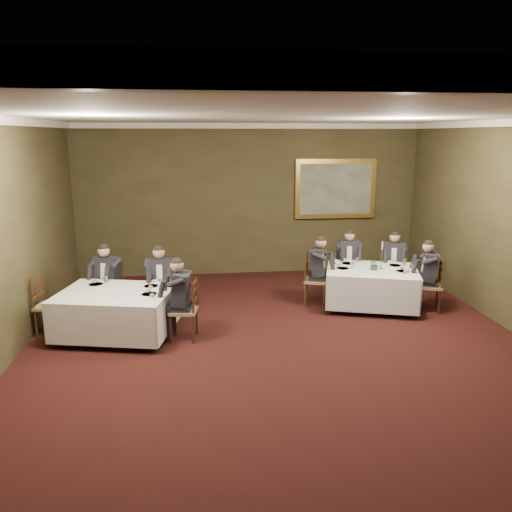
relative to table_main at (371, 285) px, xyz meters
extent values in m
plane|color=black|center=(-2.05, -2.22, -0.45)|extent=(10.00, 10.00, 0.00)
cube|color=silver|center=(-2.05, -2.22, 3.05)|extent=(8.00, 10.00, 0.10)
cube|color=#352F1A|center=(-2.05, 2.78, 1.30)|extent=(8.00, 0.10, 3.50)
cube|color=white|center=(-2.05, 2.73, 2.99)|extent=(8.00, 0.10, 0.12)
cube|color=black|center=(0.00, 0.00, 0.28)|extent=(1.91, 1.64, 0.04)
cube|color=white|center=(0.00, 0.00, 0.31)|extent=(1.98, 1.72, 0.02)
cube|color=white|center=(0.00, 0.00, -0.02)|extent=(2.01, 1.74, 0.65)
cube|color=black|center=(-4.65, -0.86, 0.28)|extent=(1.96, 1.64, 0.04)
cube|color=white|center=(-4.65, -0.86, 0.31)|extent=(2.04, 1.71, 0.02)
cube|color=white|center=(-4.65, -0.86, -0.02)|extent=(2.06, 1.74, 0.65)
cube|color=#977B4D|center=(-0.18, 0.96, 0.04)|extent=(0.48, 0.46, 0.05)
cube|color=black|center=(-0.16, 1.15, 0.28)|extent=(0.38, 0.07, 0.54)
cube|color=black|center=(-0.18, 0.96, 0.41)|extent=(0.45, 0.35, 0.55)
sphere|color=tan|center=(-0.18, 0.96, 0.79)|extent=(0.23, 0.23, 0.21)
cube|color=#977B4D|center=(0.69, 0.69, 0.04)|extent=(0.55, 0.54, 0.05)
cube|color=black|center=(0.75, 0.87, 0.28)|extent=(0.37, 0.15, 0.54)
cube|color=black|center=(0.69, 0.69, 0.41)|extent=(0.50, 0.42, 0.55)
sphere|color=tan|center=(0.69, 0.69, 0.79)|extent=(0.26, 0.26, 0.21)
cube|color=#977B4D|center=(-1.02, 0.31, 0.04)|extent=(0.53, 0.54, 0.05)
cube|color=black|center=(-1.20, 0.37, 0.28)|extent=(0.14, 0.37, 0.54)
cube|color=black|center=(-1.02, 0.31, 0.41)|extent=(0.42, 0.49, 0.55)
sphere|color=tan|center=(-1.02, 0.31, 0.79)|extent=(0.26, 0.26, 0.21)
cube|color=#977B4D|center=(1.02, -0.31, 0.04)|extent=(0.54, 0.55, 0.05)
cube|color=black|center=(1.20, -0.37, 0.28)|extent=(0.15, 0.37, 0.54)
cube|color=black|center=(1.02, -0.31, 0.41)|extent=(0.43, 0.50, 0.55)
sphere|color=tan|center=(1.02, -0.31, 0.79)|extent=(0.27, 0.27, 0.21)
cube|color=#977B4D|center=(-4.91, 0.14, 0.04)|extent=(0.57, 0.56, 0.05)
cube|color=black|center=(-4.84, 0.31, 0.28)|extent=(0.36, 0.18, 0.54)
cube|color=black|center=(-4.91, 0.14, 0.41)|extent=(0.51, 0.45, 0.55)
sphere|color=tan|center=(-4.91, 0.14, 0.79)|extent=(0.28, 0.28, 0.21)
cube|color=#977B4D|center=(-3.97, -0.08, 0.04)|extent=(0.44, 0.42, 0.05)
cube|color=black|center=(-3.97, 0.11, 0.28)|extent=(0.38, 0.03, 0.54)
cube|color=black|center=(-3.97, -0.08, 0.41)|extent=(0.42, 0.31, 0.55)
sphere|color=tan|center=(-3.97, -0.08, 0.79)|extent=(0.21, 0.21, 0.21)
cube|color=#977B4D|center=(-3.55, -1.11, 0.04)|extent=(0.48, 0.50, 0.05)
cube|color=black|center=(-3.36, -1.14, 0.28)|extent=(0.09, 0.38, 0.54)
cube|color=black|center=(-3.55, -1.11, 0.41)|extent=(0.37, 0.46, 0.55)
sphere|color=tan|center=(-3.55, -1.11, 0.79)|extent=(0.24, 0.24, 0.21)
cube|color=#977B4D|center=(-5.75, -0.61, 0.04)|extent=(0.49, 0.51, 0.05)
cube|color=black|center=(-5.93, -0.57, 0.28)|extent=(0.10, 0.38, 0.54)
imported|color=#2D5926|center=(0.02, -0.07, 0.44)|extent=(0.23, 0.20, 0.24)
cylinder|color=#B28636|center=(0.17, 0.01, 0.33)|extent=(0.08, 0.08, 0.02)
cylinder|color=#B28636|center=(0.17, 0.01, 0.52)|extent=(0.02, 0.02, 0.36)
cylinder|color=white|center=(0.17, 0.01, 0.78)|extent=(0.02, 0.02, 0.16)
cylinder|color=white|center=(-0.33, 0.47, 0.32)|extent=(0.25, 0.25, 0.01)
cylinder|color=white|center=(-0.33, 0.62, 0.35)|extent=(0.08, 0.08, 0.05)
cylinder|color=white|center=(-0.16, 0.47, 0.39)|extent=(0.06, 0.06, 0.14)
cylinder|color=white|center=(-5.03, -0.38, 0.32)|extent=(0.25, 0.25, 0.01)
cylinder|color=white|center=(-5.03, -0.23, 0.35)|extent=(0.08, 0.08, 0.05)
cylinder|color=white|center=(-4.86, -0.38, 0.39)|extent=(0.06, 0.06, 0.14)
cube|color=#E5B453|center=(0.00, 2.72, 1.55)|extent=(1.93, 0.08, 1.40)
cube|color=#4F5438|center=(0.00, 2.67, 1.55)|extent=(1.71, 0.01, 1.18)
camera|label=1|loc=(-3.31, -8.81, 2.80)|focal=35.00mm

